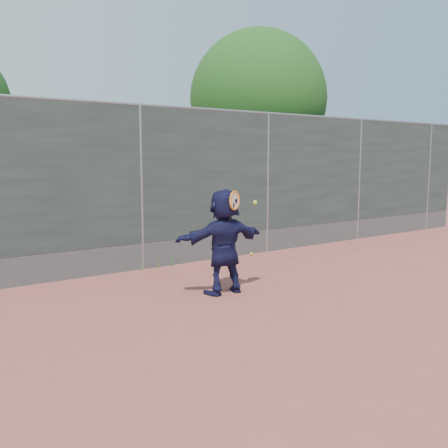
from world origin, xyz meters
TOP-DOWN VIEW (x-y plane):
  - ground at (0.00, 0.00)m, footprint 80.00×80.00m
  - player at (0.28, 1.28)m, footprint 1.51×0.55m
  - ball_ground at (2.45, 3.35)m, footprint 0.07×0.07m
  - fence at (-0.00, 3.50)m, footprint 20.00×0.06m
  - swing_action at (0.37, 1.08)m, footprint 0.56×0.16m
  - tree_right at (4.68, 5.75)m, footprint 3.78×3.60m
  - weed_clump at (0.29, 3.38)m, footprint 0.68×0.07m

SIDE VIEW (x-z plane):
  - ground at x=0.00m, z-range 0.00..0.00m
  - ball_ground at x=2.45m, z-range 0.00..0.07m
  - weed_clump at x=0.29m, z-range -0.02..0.28m
  - player at x=0.28m, z-range 0.00..1.60m
  - swing_action at x=0.37m, z-range 1.16..1.67m
  - fence at x=0.00m, z-range 0.07..3.09m
  - tree_right at x=4.68m, z-range 0.80..6.19m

